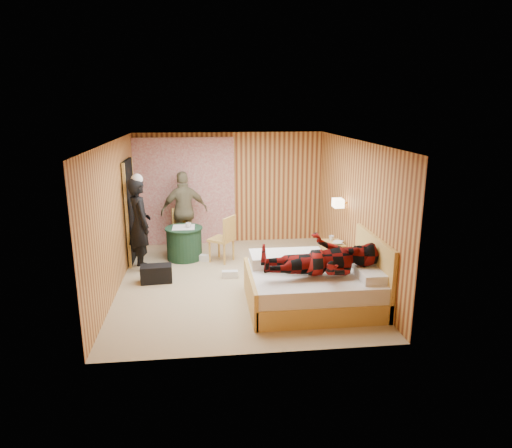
{
  "coord_description": "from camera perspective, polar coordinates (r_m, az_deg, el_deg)",
  "views": [
    {
      "loc": [
        -0.57,
        -7.7,
        3.11
      ],
      "look_at": [
        0.32,
        0.03,
        1.05
      ],
      "focal_mm": 32.0,
      "sensor_mm": 36.0,
      "label": 1
    }
  ],
  "objects": [
    {
      "name": "doorway",
      "position": [
        9.45,
        -15.45,
        1.55
      ],
      "size": [
        0.06,
        0.9,
        2.05
      ],
      "primitive_type": "cube",
      "color": "black",
      "rests_on": "floor"
    },
    {
      "name": "man_on_bed",
      "position": [
        6.92,
        8.2,
        -3.24
      ],
      "size": [
        0.86,
        0.67,
        1.77
      ],
      "primitive_type": "imported",
      "rotation": [
        0.0,
        1.57,
        0.0
      ],
      "color": "maroon",
      "rests_on": "bed"
    },
    {
      "name": "bed",
      "position": [
        7.35,
        7.35,
        -7.62
      ],
      "size": [
        2.04,
        1.61,
        1.11
      ],
      "color": "#E7BE5E",
      "rests_on": "floor"
    },
    {
      "name": "man_at_table",
      "position": [
        9.96,
        -8.94,
        1.6
      ],
      "size": [
        1.08,
        0.64,
        1.72
      ],
      "primitive_type": "imported",
      "rotation": [
        0.0,
        0.0,
        3.37
      ],
      "color": "#756D4E",
      "rests_on": "floor"
    },
    {
      "name": "sneaker_left",
      "position": [
        9.38,
        -6.57,
        -4.22
      ],
      "size": [
        0.31,
        0.23,
        0.13
      ],
      "primitive_type": "cube",
      "rotation": [
        0.0,
        0.0,
        -0.42
      ],
      "color": "silver",
      "rests_on": "floor"
    },
    {
      "name": "cup_nightstand",
      "position": [
        9.07,
        9.4,
        -1.74
      ],
      "size": [
        0.12,
        0.12,
        0.09
      ],
      "primitive_type": "imported",
      "rotation": [
        0.0,
        0.0,
        -0.29
      ],
      "color": "silver",
      "rests_on": "nightstand"
    },
    {
      "name": "duffel_bag",
      "position": [
        8.41,
        -12.34,
        -6.1
      ],
      "size": [
        0.57,
        0.33,
        0.31
      ],
      "primitive_type": "cube",
      "rotation": [
        0.0,
        0.0,
        0.07
      ],
      "color": "black",
      "rests_on": "floor"
    },
    {
      "name": "ceiling",
      "position": [
        7.74,
        -2.34,
        10.3
      ],
      "size": [
        4.2,
        5.0,
        0.01
      ],
      "primitive_type": "cube",
      "color": "silver",
      "rests_on": "wall_back"
    },
    {
      "name": "wall_back",
      "position": [
        10.38,
        -3.31,
        4.49
      ],
      "size": [
        4.2,
        0.02,
        2.5
      ],
      "primitive_type": "cube",
      "color": "tan",
      "rests_on": "floor"
    },
    {
      "name": "sneaker_right",
      "position": [
        8.46,
        -3.28,
        -6.29
      ],
      "size": [
        0.3,
        0.13,
        0.13
      ],
      "primitive_type": "cube",
      "rotation": [
        0.0,
        0.0,
        -0.04
      ],
      "color": "silver",
      "rests_on": "floor"
    },
    {
      "name": "woman_standing",
      "position": [
        8.95,
        -14.31,
        -0.02
      ],
      "size": [
        0.64,
        0.76,
        1.77
      ],
      "primitive_type": "imported",
      "rotation": [
        0.0,
        0.0,
        1.96
      ],
      "color": "black",
      "rests_on": "floor"
    },
    {
      "name": "wall_left",
      "position": [
        8.07,
        -17.3,
        0.82
      ],
      "size": [
        0.02,
        5.0,
        2.5
      ],
      "primitive_type": "cube",
      "color": "tan",
      "rests_on": "floor"
    },
    {
      "name": "chair_far",
      "position": [
        10.01,
        -9.06,
        -0.24
      ],
      "size": [
        0.55,
        0.55,
        0.93
      ],
      "rotation": [
        0.0,
        0.0,
        0.41
      ],
      "color": "#E7BE5E",
      "rests_on": "floor"
    },
    {
      "name": "book_lower",
      "position": [
        8.92,
        9.7,
        -2.29
      ],
      "size": [
        0.2,
        0.25,
        0.02
      ],
      "primitive_type": "imported",
      "rotation": [
        0.0,
        0.0,
        -0.19
      ],
      "color": "silver",
      "rests_on": "nightstand"
    },
    {
      "name": "wall_right",
      "position": [
        8.36,
        12.26,
        1.63
      ],
      "size": [
        0.02,
        5.0,
        2.5
      ],
      "primitive_type": "cube",
      "color": "tan",
      "rests_on": "floor"
    },
    {
      "name": "curtain",
      "position": [
        10.32,
        -8.84,
        3.99
      ],
      "size": [
        2.2,
        0.08,
        2.4
      ],
      "primitive_type": "cube",
      "color": "beige",
      "rests_on": "floor"
    },
    {
      "name": "chair_near",
      "position": [
        9.14,
        -3.92,
        -1.45
      ],
      "size": [
        0.6,
        0.6,
        0.95
      ],
      "rotation": [
        0.0,
        0.0,
        -2.18
      ],
      "color": "#E7BE5E",
      "rests_on": "floor"
    },
    {
      "name": "round_table",
      "position": [
        9.47,
        -8.96,
        -2.34
      ],
      "size": [
        0.77,
        0.77,
        0.68
      ],
      "color": "#1B3A25",
      "rests_on": "floor"
    },
    {
      "name": "cup_table",
      "position": [
        9.32,
        -8.45,
        -0.15
      ],
      "size": [
        0.16,
        0.16,
        0.1
      ],
      "primitive_type": "imported",
      "rotation": [
        0.0,
        0.0,
        -0.39
      ],
      "color": "silver",
      "rests_on": "round_table"
    },
    {
      "name": "nightstand",
      "position": [
        9.04,
        9.55,
        -3.74
      ],
      "size": [
        0.39,
        0.53,
        0.51
      ],
      "color": "#E7BE5E",
      "rests_on": "floor"
    },
    {
      "name": "floor",
      "position": [
        8.32,
        -2.16,
        -7.12
      ],
      "size": [
        4.2,
        5.0,
        0.01
      ],
      "primitive_type": "cube",
      "color": "tan",
      "rests_on": "ground"
    },
    {
      "name": "book_upper",
      "position": [
        8.91,
        9.71,
        -2.16
      ],
      "size": [
        0.26,
        0.28,
        0.02
      ],
      "primitive_type": "imported",
      "rotation": [
        0.0,
        0.0,
        -0.56
      ],
      "color": "silver",
      "rests_on": "nightstand"
    },
    {
      "name": "wall_lamp",
      "position": [
        8.71,
        10.24,
        2.6
      ],
      "size": [
        0.26,
        0.24,
        0.16
      ],
      "color": "gold",
      "rests_on": "wall_right"
    }
  ]
}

